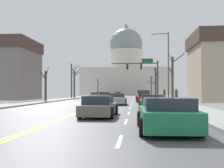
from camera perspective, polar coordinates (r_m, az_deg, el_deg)
ground at (r=32.74m, az=-2.06°, el=-3.99°), size 20.00×180.00×0.20m
signal_gantry at (r=47.14m, az=6.65°, el=2.82°), size 7.91×0.41×6.79m
street_lamp_right at (r=37.13m, az=11.05°, el=4.63°), size 2.31×0.24×8.98m
capitol_building at (r=112.69m, az=2.92°, el=2.73°), size 34.44×19.19×29.23m
pickup_truck_near_00 at (r=43.99m, az=6.47°, el=-2.41°), size 2.46×5.42×1.59m
sedan_near_01 at (r=36.90m, az=6.55°, el=-2.82°), size 2.02×4.66×1.25m
sedan_near_02 at (r=30.08m, az=1.00°, el=-3.15°), size 2.18×4.30×1.23m
sedan_near_03 at (r=22.86m, az=8.06°, el=-3.72°), size 2.07×4.52×1.19m
sedan_near_04 at (r=16.27m, az=-2.67°, el=-4.69°), size 1.99×4.64×1.21m
sedan_near_05 at (r=10.59m, az=11.11°, el=-6.26°), size 2.17×4.44×1.25m
sedan_oncoming_00 at (r=52.31m, az=-1.50°, el=-2.40°), size 2.13×4.31×1.24m
sedan_oncoming_01 at (r=62.16m, az=-3.53°, el=-2.29°), size 2.04×4.67×1.15m
sedan_oncoming_02 at (r=74.84m, az=-2.25°, el=-2.13°), size 2.05×4.44×1.17m
sedan_oncoming_03 at (r=86.26m, az=1.20°, el=-2.02°), size 2.06×4.68×1.22m
flank_building_00 at (r=51.16m, az=-21.67°, el=2.77°), size 11.24×10.30×10.15m
bare_tree_00 at (r=35.40m, az=12.33°, el=1.37°), size 2.14×2.27×6.01m
bare_tree_01 at (r=57.32m, az=-7.69°, el=0.20°), size 1.90×2.17×5.84m
bare_tree_02 at (r=79.90m, az=8.07°, el=-0.25°), size 2.16×2.53×5.63m
bare_tree_03 at (r=40.06m, az=-13.45°, el=-0.12°), size 1.40×2.83×4.81m
bare_tree_04 at (r=55.45m, az=8.94°, el=0.45°), size 1.48×2.84×6.17m
bare_tree_05 at (r=87.19m, az=-2.91°, el=-0.53°), size 2.02×2.30×5.82m
bare_tree_06 at (r=70.89m, az=8.87°, el=-0.64°), size 1.96×2.15×5.09m
bare_tree_07 at (r=53.30m, az=-8.24°, el=0.82°), size 2.27×1.03×6.83m
pedestrian_00 at (r=31.76m, az=13.04°, el=-2.17°), size 0.35×0.34×1.65m
pedestrian_01 at (r=40.52m, az=10.67°, el=-1.97°), size 0.35×0.34×1.69m
bicycle_parked at (r=29.88m, az=12.92°, el=-3.31°), size 0.12×1.77×0.85m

